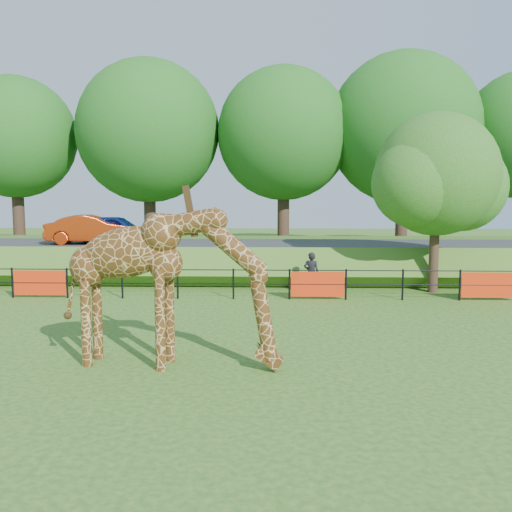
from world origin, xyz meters
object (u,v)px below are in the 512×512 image
object	(u,v)px
giraffe	(171,288)
car_red	(91,229)
tree_east	(439,179)
visitor	(311,273)
car_blue	(115,229)

from	to	relation	value
giraffe	car_red	size ratio (longest dim) A/B	1.24
giraffe	tree_east	size ratio (longest dim) A/B	0.73
giraffe	tree_east	bearing A→B (deg)	55.80
car_red	visitor	size ratio (longest dim) A/B	2.54
giraffe	car_blue	distance (m)	14.88
car_red	tree_east	world-z (taller)	tree_east
car_blue	tree_east	xyz separation A→B (m)	(13.52, -4.53, 2.21)
giraffe	car_blue	size ratio (longest dim) A/B	1.30
car_red	tree_east	size ratio (longest dim) A/B	0.59
car_red	tree_east	bearing A→B (deg)	-111.70
car_red	visitor	distance (m)	10.85
visitor	tree_east	xyz separation A→B (m)	(4.75, 0.51, 3.49)
car_blue	car_red	world-z (taller)	car_red
car_blue	visitor	size ratio (longest dim) A/B	2.42
giraffe	car_red	distance (m)	14.83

